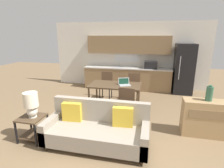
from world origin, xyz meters
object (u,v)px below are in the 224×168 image
object	(u,v)px
refrigerator	(184,69)
dining_table	(115,87)
side_table	(32,124)
vase	(209,94)
dining_chair_far_right	(134,86)
credenza	(204,118)
dining_chair_near_right	(127,103)
table_lamp	(31,103)
laptop	(124,83)
dining_chair_far_left	(106,84)
couch	(97,129)

from	to	relation	value
refrigerator	dining_table	size ratio (longest dim) A/B	1.25
side_table	vase	distance (m)	3.80
dining_chair_far_right	dining_table	bearing A→B (deg)	-123.69
side_table	credenza	xyz separation A→B (m)	(3.57, 0.99, 0.05)
dining_chair_near_right	table_lamp	bearing A→B (deg)	38.85
refrigerator	credenza	distance (m)	3.12
refrigerator	laptop	world-z (taller)	refrigerator
credenza	vase	size ratio (longest dim) A/B	2.73
dining_chair_far_left	dining_chair_far_right	xyz separation A→B (m)	(0.96, -0.04, 0.00)
side_table	laptop	size ratio (longest dim) A/B	1.31
side_table	table_lamp	size ratio (longest dim) A/B	0.97
dining_chair_near_right	laptop	size ratio (longest dim) A/B	2.38
couch	vase	xyz separation A→B (m)	(2.22, 0.87, 0.63)
side_table	dining_chair_near_right	size ratio (longest dim) A/B	0.55
dining_table	dining_chair_far_left	bearing A→B (deg)	120.32
credenza	table_lamp	bearing A→B (deg)	-164.47
couch	dining_chair_far_left	xyz separation A→B (m)	(-0.50, 2.67, 0.17)
refrigerator	table_lamp	xyz separation A→B (m)	(-3.54, -4.06, -0.11)
couch	table_lamp	bearing A→B (deg)	-174.34
couch	credenza	bearing A→B (deg)	21.21
couch	table_lamp	xyz separation A→B (m)	(-1.35, -0.13, 0.49)
dining_chair_far_left	vase	bearing A→B (deg)	-32.81
refrigerator	vase	distance (m)	3.05
dining_table	dining_chair_far_left	distance (m)	0.97
dining_chair_near_right	couch	bearing A→B (deg)	72.03
dining_chair_far_left	laptop	xyz separation A→B (m)	(0.75, -0.82, 0.30)
couch	vase	world-z (taller)	vase
dining_table	laptop	distance (m)	0.30
credenza	laptop	world-z (taller)	laptop
couch	refrigerator	bearing A→B (deg)	60.80
table_lamp	vase	xyz separation A→B (m)	(3.57, 1.00, 0.14)
side_table	laptop	xyz separation A→B (m)	(1.64, 1.99, 0.46)
dining_chair_far_right	refrigerator	bearing A→B (deg)	34.46
vase	refrigerator	bearing A→B (deg)	90.57
credenza	laptop	xyz separation A→B (m)	(-1.93, 1.00, 0.41)
couch	dining_chair_far_right	distance (m)	2.67
side_table	credenza	world-z (taller)	credenza
refrigerator	dining_table	bearing A→B (deg)	-136.82
dining_table	table_lamp	distance (m)	2.39
refrigerator	dining_chair_near_right	bearing A→B (deg)	-121.61
dining_table	vase	size ratio (longest dim) A/B	4.43
vase	dining_chair_near_right	distance (m)	1.84
dining_table	dining_chair_near_right	world-z (taller)	dining_chair_near_right
refrigerator	dining_chair_near_right	size ratio (longest dim) A/B	1.99
dining_chair_near_right	dining_chair_far_left	bearing A→B (deg)	-54.16
vase	table_lamp	bearing A→B (deg)	-164.32
refrigerator	dining_chair_far_right	world-z (taller)	refrigerator
dining_table	side_table	size ratio (longest dim) A/B	2.89
dining_table	couch	world-z (taller)	couch
dining_table	side_table	distance (m)	2.44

